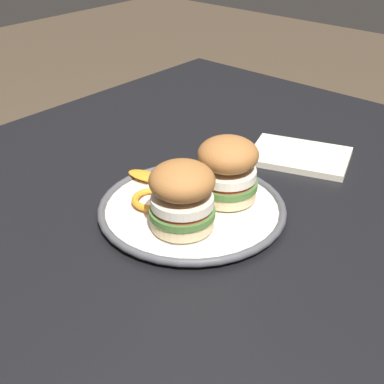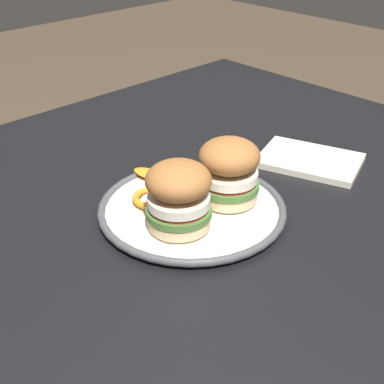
{
  "view_description": "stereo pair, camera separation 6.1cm",
  "coord_description": "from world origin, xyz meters",
  "px_view_note": "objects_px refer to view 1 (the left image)",
  "views": [
    {
      "loc": [
        -0.6,
        -0.51,
        1.17
      ],
      "look_at": [
        -0.06,
        -0.05,
        0.75
      ],
      "focal_mm": 50.89,
      "sensor_mm": 36.0,
      "label": 1
    },
    {
      "loc": [
        -0.56,
        -0.56,
        1.17
      ],
      "look_at": [
        -0.06,
        -0.05,
        0.75
      ],
      "focal_mm": 50.89,
      "sensor_mm": 36.0,
      "label": 2
    }
  ],
  "objects_px": {
    "sandwich_half_left": "(228,168)",
    "sandwich_half_right": "(182,195)",
    "dinner_plate": "(192,209)",
    "dining_table": "(196,236)"
  },
  "relations": [
    {
      "from": "sandwich_half_left",
      "to": "sandwich_half_right",
      "type": "xyz_separation_m",
      "value": [
        -0.11,
        -0.0,
        0.0
      ]
    },
    {
      "from": "dinner_plate",
      "to": "sandwich_half_left",
      "type": "height_order",
      "value": "sandwich_half_left"
    },
    {
      "from": "dinner_plate",
      "to": "sandwich_half_right",
      "type": "height_order",
      "value": "sandwich_half_right"
    },
    {
      "from": "dinner_plate",
      "to": "sandwich_half_left",
      "type": "xyz_separation_m",
      "value": [
        0.05,
        -0.03,
        0.06
      ]
    },
    {
      "from": "sandwich_half_left",
      "to": "dinner_plate",
      "type": "bearing_deg",
      "value": 154.49
    },
    {
      "from": "dining_table",
      "to": "sandwich_half_left",
      "type": "relative_size",
      "value": 11.63
    },
    {
      "from": "dinner_plate",
      "to": "sandwich_half_left",
      "type": "bearing_deg",
      "value": -25.51
    },
    {
      "from": "sandwich_half_left",
      "to": "sandwich_half_right",
      "type": "distance_m",
      "value": 0.11
    },
    {
      "from": "dinner_plate",
      "to": "sandwich_half_right",
      "type": "relative_size",
      "value": 2.5
    },
    {
      "from": "dining_table",
      "to": "sandwich_half_left",
      "type": "bearing_deg",
      "value": -97.23
    }
  ]
}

